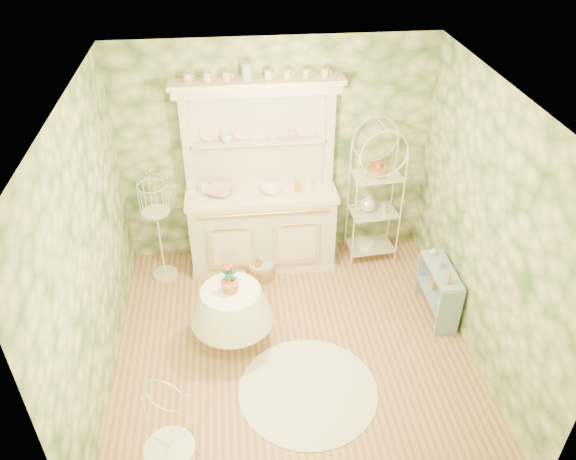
{
  "coord_description": "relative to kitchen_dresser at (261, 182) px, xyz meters",
  "views": [
    {
      "loc": [
        -0.51,
        -4.09,
        4.3
      ],
      "look_at": [
        0.0,
        0.5,
        1.15
      ],
      "focal_mm": 35.0,
      "sensor_mm": 36.0,
      "label": 1
    }
  ],
  "objects": [
    {
      "name": "wall_back",
      "position": [
        0.2,
        0.28,
        0.21
      ],
      "size": [
        3.6,
        3.6,
        0.0
      ],
      "primitive_type": "plane",
      "color": "beige",
      "rests_on": "floor"
    },
    {
      "name": "kitchen_dresser",
      "position": [
        0.0,
        0.0,
        0.0
      ],
      "size": [
        1.87,
        0.61,
        2.29
      ],
      "primitive_type": "cube",
      "color": "silver",
      "rests_on": "floor"
    },
    {
      "name": "birdcage_stand",
      "position": [
        -1.2,
        -0.14,
        -0.47
      ],
      "size": [
        0.34,
        0.34,
        1.35
      ],
      "primitive_type": "cube",
      "rotation": [
        0.0,
        0.0,
        -0.06
      ],
      "color": "white",
      "rests_on": "floor"
    },
    {
      "name": "bakers_rack",
      "position": [
        1.35,
        -0.01,
        -0.2
      ],
      "size": [
        0.63,
        0.47,
        1.9
      ],
      "primitive_type": "cube",
      "rotation": [
        0.0,
        0.0,
        0.09
      ],
      "color": "white",
      "rests_on": "floor"
    },
    {
      "name": "potted_geranium",
      "position": [
        -0.4,
        -1.37,
        -0.3
      ],
      "size": [
        0.15,
        0.11,
        0.27
      ],
      "primitive_type": "imported",
      "rotation": [
        0.0,
        0.0,
        0.09
      ],
      "color": "#3F7238",
      "rests_on": "round_table"
    },
    {
      "name": "cafe_chair",
      "position": [
        -0.93,
        -2.88,
        -0.75
      ],
      "size": [
        0.47,
        0.47,
        0.79
      ],
      "primitive_type": "cube",
      "rotation": [
        0.0,
        0.0,
        -0.41
      ],
      "color": "white",
      "rests_on": "floor"
    },
    {
      "name": "round_table",
      "position": [
        -0.4,
        -1.37,
        -0.79
      ],
      "size": [
        0.71,
        0.71,
        0.7
      ],
      "primitive_type": "cylinder",
      "rotation": [
        0.0,
        0.0,
        -0.11
      ],
      "color": "white",
      "rests_on": "floor"
    },
    {
      "name": "bowl_white",
      "position": [
        0.12,
        -0.02,
        -0.13
      ],
      "size": [
        0.25,
        0.25,
        0.08
      ],
      "primitive_type": "imported",
      "rotation": [
        0.0,
        0.0,
        -0.01
      ],
      "color": "white",
      "rests_on": "kitchen_dresser"
    },
    {
      "name": "bottle_glass",
      "position": [
        1.82,
        -0.88,
        -0.5
      ],
      "size": [
        0.07,
        0.07,
        0.09
      ],
      "primitive_type": "imported",
      "rotation": [
        0.0,
        0.0,
        -0.02
      ],
      "color": "silver",
      "rests_on": "side_shelf"
    },
    {
      "name": "wall_right",
      "position": [
        2.0,
        -1.52,
        0.21
      ],
      "size": [
        3.6,
        3.6,
        0.0
      ],
      "primitive_type": "plane",
      "color": "beige",
      "rests_on": "floor"
    },
    {
      "name": "wall_left",
      "position": [
        -1.6,
        -1.52,
        0.21
      ],
      "size": [
        3.6,
        3.6,
        0.0
      ],
      "primitive_type": "plane",
      "color": "beige",
      "rests_on": "floor"
    },
    {
      "name": "wall_front",
      "position": [
        0.2,
        -3.32,
        0.21
      ],
      "size": [
        3.6,
        3.6,
        0.0
      ],
      "primitive_type": "plane",
      "color": "beige",
      "rests_on": "floor"
    },
    {
      "name": "lace_rug",
      "position": [
        0.28,
        -2.08,
        -1.14
      ],
      "size": [
        1.77,
        1.77,
        0.01
      ],
      "primitive_type": "cylinder",
      "rotation": [
        0.0,
        0.0,
        -0.42
      ],
      "color": "white",
      "rests_on": "floor"
    },
    {
      "name": "cup_left",
      "position": [
        -0.36,
        0.16,
        0.47
      ],
      "size": [
        0.16,
        0.16,
        0.1
      ],
      "primitive_type": "imported",
      "rotation": [
        0.0,
        0.0,
        -0.32
      ],
      "color": "white",
      "rests_on": "kitchen_dresser"
    },
    {
      "name": "bottle_blue",
      "position": [
        1.82,
        -1.11,
        -0.49
      ],
      "size": [
        0.05,
        0.05,
        0.11
      ],
      "primitive_type": "imported",
      "rotation": [
        0.0,
        0.0,
        -0.01
      ],
      "color": "#8AA2C6",
      "rests_on": "side_shelf"
    },
    {
      "name": "floor",
      "position": [
        0.2,
        -1.52,
        -1.15
      ],
      "size": [
        3.6,
        3.6,
        0.0
      ],
      "primitive_type": "plane",
      "color": "tan",
      "rests_on": "ground"
    },
    {
      "name": "floor_basket",
      "position": [
        -0.05,
        -0.3,
        -1.02
      ],
      "size": [
        0.51,
        0.51,
        0.25
      ],
      "primitive_type": "cylinder",
      "rotation": [
        0.0,
        0.0,
        -0.39
      ],
      "color": "#AD8252",
      "rests_on": "floor"
    },
    {
      "name": "ceiling",
      "position": [
        0.2,
        -1.52,
        1.56
      ],
      "size": [
        3.6,
        3.6,
        0.0
      ],
      "primitive_type": "plane",
      "color": "white",
      "rests_on": "floor"
    },
    {
      "name": "bottle_amber",
      "position": [
        1.8,
        -1.38,
        -0.46
      ],
      "size": [
        0.07,
        0.07,
        0.16
      ],
      "primitive_type": "imported",
      "rotation": [
        0.0,
        0.0,
        0.19
      ],
      "color": "#AC7B35",
      "rests_on": "side_shelf"
    },
    {
      "name": "bowl_floral",
      "position": [
        -0.46,
        -0.01,
        -0.13
      ],
      "size": [
        0.42,
        0.42,
        0.08
      ],
      "primitive_type": "imported",
      "rotation": [
        0.0,
        0.0,
        -0.39
      ],
      "color": "white",
      "rests_on": "kitchen_dresser"
    },
    {
      "name": "cup_right",
      "position": [
        0.37,
        0.14,
        0.47
      ],
      "size": [
        0.14,
        0.14,
        0.1
      ],
      "primitive_type": "imported",
      "rotation": [
        0.0,
        0.0,
        -0.3
      ],
      "color": "white",
      "rests_on": "kitchen_dresser"
    },
    {
      "name": "side_shelf",
      "position": [
        1.83,
        -1.15,
        -0.83
      ],
      "size": [
        0.31,
        0.74,
        0.62
      ],
      "primitive_type": "cube",
      "rotation": [
        0.0,
        0.0,
        0.06
      ],
      "color": "#83A7C0",
      "rests_on": "floor"
    }
  ]
}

